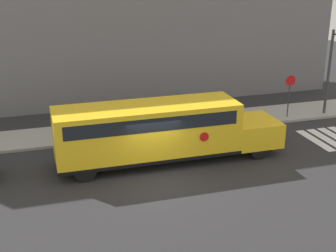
% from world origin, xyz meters
% --- Properties ---
extents(ground_plane, '(60.00, 60.00, 0.00)m').
position_xyz_m(ground_plane, '(0.00, 0.00, 0.00)').
color(ground_plane, '#28282B').
extents(sidewalk_strip, '(44.00, 3.00, 0.15)m').
position_xyz_m(sidewalk_strip, '(0.00, 6.50, 0.07)').
color(sidewalk_strip, '#9E9E99').
rests_on(sidewalk_strip, ground).
extents(school_bus, '(11.03, 2.57, 2.91)m').
position_xyz_m(school_bus, '(0.52, 1.79, 1.67)').
color(school_bus, yellow).
rests_on(school_bus, ground).
extents(stop_sign, '(0.64, 0.10, 2.76)m').
position_xyz_m(stop_sign, '(9.82, 5.60, 1.79)').
color(stop_sign, '#38383A').
rests_on(stop_sign, ground).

